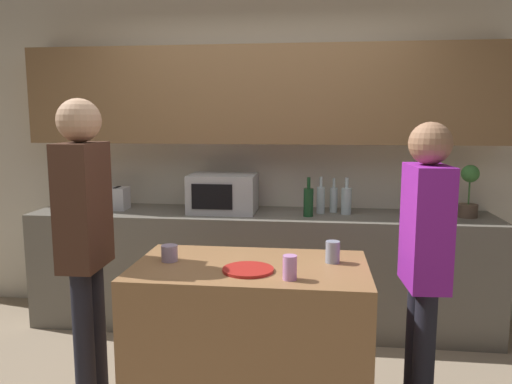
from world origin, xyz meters
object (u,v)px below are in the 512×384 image
Objects in this scene: cup_2 at (170,253)px; toaster at (112,198)px; person_left at (425,252)px; bottle_3 at (346,200)px; cup_1 at (333,252)px; plate_on_island at (248,270)px; person_center at (85,230)px; bottle_1 at (321,199)px; potted_plant at (469,191)px; bottle_2 at (334,199)px; cup_0 at (290,268)px; bottle_0 at (308,202)px; microwave at (223,193)px.

toaster is at bearing 123.86° from cup_2.
person_left reaches higher than toaster.
bottle_3 is 1.25m from cup_1.
person_center reaches higher than plate_on_island.
person_left reaches higher than bottle_1.
person_center is at bearing -174.95° from cup_1.
plate_on_island is (-1.47, -1.43, -0.22)m from potted_plant.
potted_plant is 1.00m from bottle_2.
plate_on_island is at bearing 82.91° from person_center.
bottle_3 is at bearing 68.58° from plate_on_island.
person_center reaches higher than toaster.
bottle_1 reaches higher than cup_0.
toaster is at bearing -164.28° from person_center.
bottle_0 is 1.15× the size of plate_on_island.
bottle_0 is at bearing 58.81° from cup_2.
plate_on_island is 0.91m from person_left.
cup_0 is at bearing -92.52° from bottle_0.
bottle_3 is at bearing 83.56° from cup_1.
toaster is 0.15× the size of person_center.
bottle_0 is at bearing -3.84° from toaster.
cup_2 is at bearing 88.21° from person_left.
cup_2 is (-0.05, -1.30, -0.13)m from microwave.
person_left is at bearing -114.41° from potted_plant.
plate_on_island is 0.48m from cup_1.
bottle_2 is 0.12m from bottle_3.
toaster is 1.89m from bottle_3.
bottle_1 reaches higher than plate_on_island.
person_center is at bearing 174.50° from plate_on_island.
microwave is at bearing 171.10° from bottle_0.
bottle_0 is 1.36m from plate_on_island.
bottle_1 is 3.22× the size of cup_2.
potted_plant is 2.72m from person_center.
bottle_0 is at bearing -156.60° from bottle_3.
potted_plant is at bearing 0.00° from toaster.
potted_plant is at bearing 49.69° from cup_1.
bottle_1 is 1.51m from plate_on_island.
cup_0 is at bearing -124.38° from cup_1.
cup_0 is (-0.16, -1.56, -0.08)m from bottle_1.
cup_0 reaches higher than cup_1.
cup_2 is 0.47m from person_center.
bottle_2 reaches higher than plate_on_island.
person_left reaches higher than bottle_0.
person_center reaches higher than microwave.
person_center is (-1.33, -0.12, 0.11)m from cup_1.
person_center is at bearing -110.62° from microwave.
cup_1 is 1.31× the size of cup_2.
toaster is 1.95m from plate_on_island.
bottle_1 is at bearing 135.57° from person_center.
toaster is at bearing -179.05° from bottle_1.
person_center is (-2.37, -1.34, -0.06)m from potted_plant.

